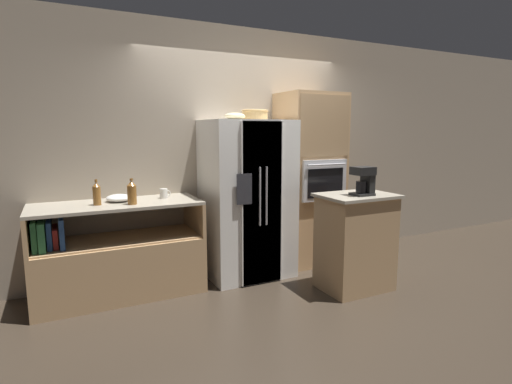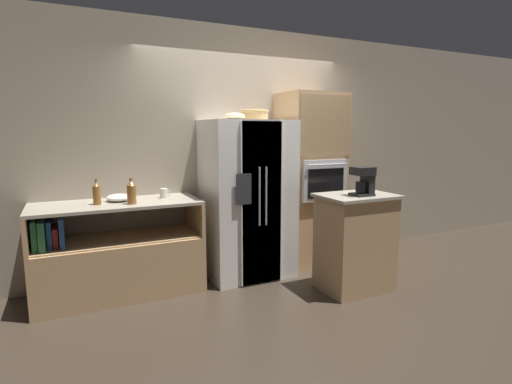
{
  "view_description": "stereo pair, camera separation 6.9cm",
  "coord_description": "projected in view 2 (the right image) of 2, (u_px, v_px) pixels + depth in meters",
  "views": [
    {
      "loc": [
        -1.99,
        -3.94,
        1.63
      ],
      "look_at": [
        -0.06,
        -0.05,
        0.96
      ],
      "focal_mm": 28.0,
      "sensor_mm": 36.0,
      "label": 1
    },
    {
      "loc": [
        -1.93,
        -3.97,
        1.63
      ],
      "look_at": [
        -0.06,
        -0.05,
        0.96
      ],
      "focal_mm": 28.0,
      "sensor_mm": 36.0,
      "label": 2
    }
  ],
  "objects": [
    {
      "name": "mixing_bowl",
      "position": [
        119.0,
        198.0,
        3.96
      ],
      "size": [
        0.24,
        0.24,
        0.07
      ],
      "color": "white",
      "rests_on": "counter_left"
    },
    {
      "name": "refrigerator",
      "position": [
        248.0,
        199.0,
        4.46
      ],
      "size": [
        0.93,
        0.76,
        1.74
      ],
      "color": "white",
      "rests_on": "ground_plane"
    },
    {
      "name": "wall_oven",
      "position": [
        310.0,
        179.0,
        4.86
      ],
      "size": [
        0.72,
        0.65,
        2.07
      ],
      "color": "tan",
      "rests_on": "ground_plane"
    },
    {
      "name": "coffee_maker",
      "position": [
        364.0,
        180.0,
        3.92
      ],
      "size": [
        0.2,
        0.17,
        0.28
      ],
      "color": "black",
      "rests_on": "island_counter"
    },
    {
      "name": "ground_plane",
      "position": [
        259.0,
        273.0,
        4.61
      ],
      "size": [
        20.0,
        20.0,
        0.0
      ],
      "primitive_type": "plane",
      "color": "#382D23"
    },
    {
      "name": "wall_back",
      "position": [
        243.0,
        150.0,
        4.78
      ],
      "size": [
        12.0,
        0.06,
        2.8
      ],
      "color": "tan",
      "rests_on": "ground_plane"
    },
    {
      "name": "bottle_short",
      "position": [
        97.0,
        193.0,
        3.76
      ],
      "size": [
        0.07,
        0.07,
        0.24
      ],
      "color": "brown",
      "rests_on": "counter_left"
    },
    {
      "name": "fruit_bowl",
      "position": [
        235.0,
        116.0,
        4.23
      ],
      "size": [
        0.22,
        0.22,
        0.08
      ],
      "color": "beige",
      "rests_on": "refrigerator"
    },
    {
      "name": "bottle_tall",
      "position": [
        131.0,
        192.0,
        3.79
      ],
      "size": [
        0.09,
        0.09,
        0.25
      ],
      "color": "brown",
      "rests_on": "counter_left"
    },
    {
      "name": "mug",
      "position": [
        164.0,
        193.0,
        4.14
      ],
      "size": [
        0.11,
        0.08,
        0.1
      ],
      "color": "silver",
      "rests_on": "counter_left"
    },
    {
      "name": "island_counter",
      "position": [
        355.0,
        242.0,
        4.08
      ],
      "size": [
        0.75,
        0.55,
        0.99
      ],
      "color": "tan",
      "rests_on": "ground_plane"
    },
    {
      "name": "counter_left",
      "position": [
        118.0,
        261.0,
        3.97
      ],
      "size": [
        1.58,
        0.67,
        0.93
      ],
      "color": "tan",
      "rests_on": "ground_plane"
    },
    {
      "name": "wicker_basket",
      "position": [
        255.0,
        115.0,
        4.46
      ],
      "size": [
        0.3,
        0.3,
        0.12
      ],
      "color": "tan",
      "rests_on": "refrigerator"
    }
  ]
}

